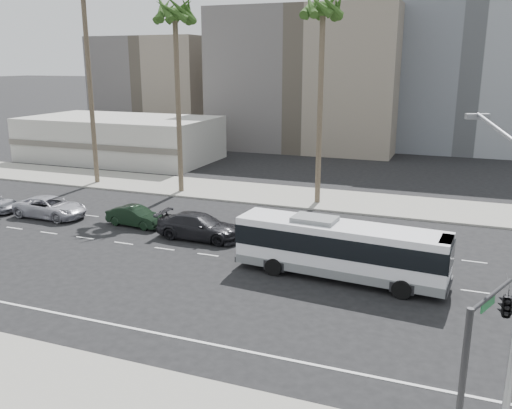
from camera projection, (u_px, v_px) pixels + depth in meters
The scene contains 14 objects.
ground at pixel (304, 268), 30.20m from camera, with size 700.00×700.00×0.00m, color black.
sidewalk_north at pixel (356, 202), 44.17m from camera, with size 120.00×7.00×0.15m, color gray.
commercial_low at pixel (121, 138), 63.37m from camera, with size 22.00×12.16×5.00m.
midrise_beige_west at pixel (312, 79), 72.64m from camera, with size 24.00×18.00×18.00m, color #655F5B.
midrise_gray_center at pixel (473, 48), 71.03m from camera, with size 20.00×20.00×26.00m, color slate.
midrise_beige_far at pixel (164, 86), 86.52m from camera, with size 18.00×16.00×15.00m, color #655F5B.
civic_tower at pixel (452, 0), 246.54m from camera, with size 42.00×42.00×129.00m.
city_bus at pixel (340, 248), 28.46m from camera, with size 11.42×3.46×3.23m.
car_a at pixel (199, 226), 35.09m from camera, with size 5.77×2.34×1.67m, color black.
car_b at pixel (136, 216), 37.85m from camera, with size 4.28×1.49×1.41m, color black.
car_c at pixel (51, 207), 39.96m from camera, with size 5.60×2.58×1.56m, color #A4A3AD.
traffic_signal at pixel (503, 308), 15.41m from camera, with size 2.41×3.37×5.27m.
palm_near at pixel (323, 14), 40.19m from camera, with size 4.84×4.84×16.31m.
palm_mid at pixel (175, 18), 44.00m from camera, with size 5.30×5.30×16.36m.
Camera 1 is at (7.57, -27.36, 11.25)m, focal length 37.61 mm.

